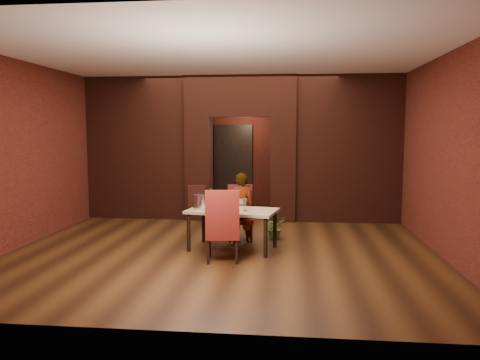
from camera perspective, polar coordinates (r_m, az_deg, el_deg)
The scene contains 25 objects.
floor at distance 8.69m, azimuth -1.30°, elevation -7.26°, with size 8.00×8.00×0.00m, color #402410.
ceiling at distance 8.55m, azimuth -1.35°, elevation 14.11°, with size 7.00×8.00×0.04m, color silver.
wall_back at distance 12.45m, azimuth 1.04°, elevation 4.19°, with size 7.00×0.04×3.20m, color maroon.
wall_front at distance 4.54m, azimuth -7.79°, elevation 0.97°, with size 7.00×0.04×3.20m, color maroon.
wall_left at distance 9.57m, azimuth -22.62°, elevation 3.18°, with size 0.04×8.00×3.20m, color maroon.
wall_right at distance 8.74m, azimuth 22.10°, elevation 2.98°, with size 0.04×8.00×3.20m, color maroon.
pillar_left at distance 10.62m, azimuth -5.02°, elevation 1.42°, with size 0.55×0.55×2.30m, color maroon.
pillar_right at distance 10.43m, azimuth 5.28°, elevation 1.33°, with size 0.55×0.55×2.30m, color maroon.
lintel at distance 10.48m, azimuth 0.08°, elevation 10.14°, with size 2.45×0.55×0.90m, color maroon.
wing_wall_left at distance 10.96m, azimuth -12.33°, elevation 3.80°, with size 2.27×0.35×3.20m, color maroon.
wing_wall_right at distance 10.48m, azimuth 13.07°, elevation 3.69°, with size 2.27×0.35×3.20m, color maroon.
vent_panel at distance 10.40m, azimuth -5.30°, elevation -2.00°, with size 0.40×0.03×0.50m, color #9A412C.
rear_door at distance 12.46m, azimuth -0.82°, elevation 1.66°, with size 0.90×0.08×2.10m, color black.
rear_door_frame at distance 12.42m, azimuth -0.85°, elevation 1.64°, with size 1.02×0.04×2.22m, color black.
dining_table at distance 7.91m, azimuth -0.92°, elevation -6.05°, with size 1.46×0.82×0.68m, color tan.
chair_far at distance 8.52m, azimuth 0.04°, elevation -4.09°, with size 0.46×0.46×1.00m, color maroon.
chair_near at distance 7.22m, azimuth -2.13°, elevation -5.46°, with size 0.51×0.51×1.12m, color maroon.
person_seated at distance 8.40m, azimuth 0.10°, elevation -3.37°, with size 0.46×0.30×1.25m, color silver.
wine_glass_a at distance 8.03m, azimuth -2.28°, elevation -2.71°, with size 0.08×0.08×0.19m, color white, non-canonical shape.
wine_glass_b at distance 7.88m, azimuth -1.29°, elevation -2.91°, with size 0.07×0.07×0.18m, color white, non-canonical shape.
wine_glass_c at distance 7.71m, azimuth 0.61°, elevation -3.03°, with size 0.08×0.08×0.20m, color white, non-canonical shape.
tasting_sheet at distance 7.74m, azimuth -2.56°, elevation -3.74°, with size 0.30×0.22×0.00m, color white.
wine_bucket at distance 7.87m, azimuth -5.00°, elevation -2.70°, with size 0.20×0.20×0.25m, color silver.
water_bottle at distance 8.00m, azimuth -3.56°, elevation -2.23°, with size 0.08×0.08×0.33m, color white.
potted_plant at distance 8.75m, azimuth 4.26°, elevation -5.78°, with size 0.38×0.33×0.42m, color #346C2D.
Camera 1 is at (1.08, -8.39, 1.99)m, focal length 35.00 mm.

